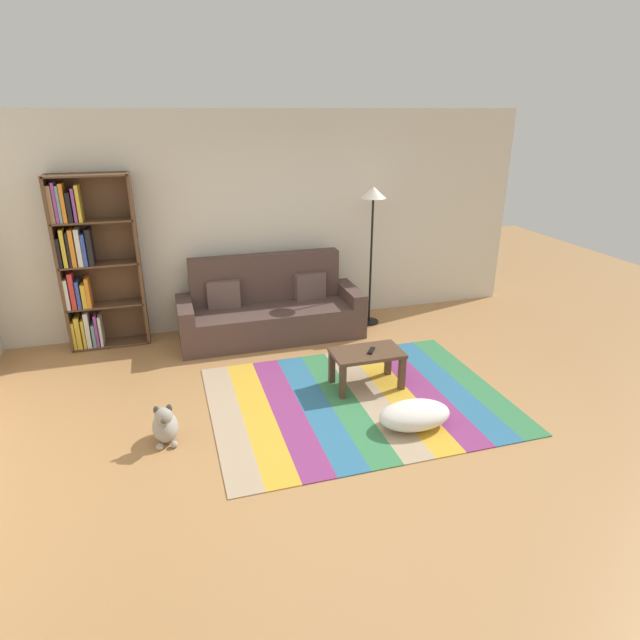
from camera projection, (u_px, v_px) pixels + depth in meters
name	position (u px, v px, depth m)	size (l,w,h in m)	color
ground_plane	(334.00, 413.00, 5.07)	(14.00, 14.00, 0.00)	#B27F4C
back_wall	(273.00, 221.00, 6.83)	(6.80, 0.10, 2.70)	silver
rug	(357.00, 399.00, 5.29)	(2.86, 2.19, 0.01)	tan
couch	(270.00, 310.00, 6.69)	(2.26, 0.80, 1.00)	#4C3833
bookshelf	(89.00, 266.00, 6.15)	(0.90, 0.28, 2.04)	brown
coffee_table	(367.00, 358.00, 5.44)	(0.72, 0.43, 0.39)	#513826
pouf	(414.00, 415.00, 4.79)	(0.67, 0.41, 0.23)	white
dog	(165.00, 425.00, 4.57)	(0.22, 0.35, 0.40)	#9E998E
standing_lamp	(373.00, 211.00, 6.65)	(0.32, 0.32, 1.80)	black
tv_remote	(371.00, 351.00, 5.40)	(0.04, 0.15, 0.02)	black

